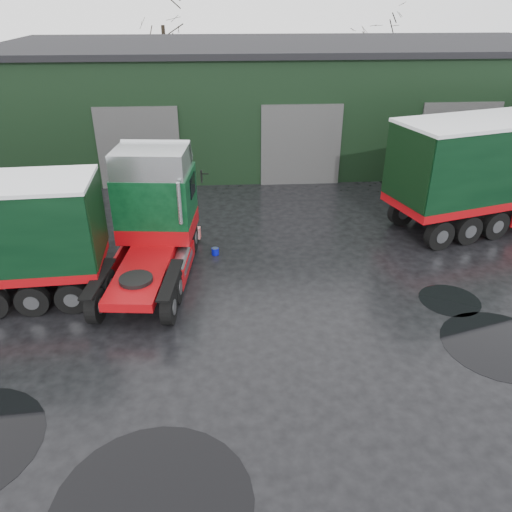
{
  "coord_description": "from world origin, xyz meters",
  "views": [
    {
      "loc": [
        -1.89,
        -10.41,
        8.76
      ],
      "look_at": [
        -1.0,
        2.89,
        1.7
      ],
      "focal_mm": 35.0,
      "sensor_mm": 36.0,
      "label": 1
    }
  ],
  "objects_px": {
    "warehouse": "(287,99)",
    "tree_back_b": "(374,65)",
    "tree_back_a": "(165,53)",
    "hero_tractor": "(145,225)",
    "wash_bucket": "(215,251)"
  },
  "relations": [
    {
      "from": "hero_tractor",
      "to": "tree_back_a",
      "type": "bearing_deg",
      "value": 99.04
    },
    {
      "from": "warehouse",
      "to": "wash_bucket",
      "type": "distance_m",
      "value": 14.65
    },
    {
      "from": "tree_back_a",
      "to": "tree_back_b",
      "type": "height_order",
      "value": "tree_back_a"
    },
    {
      "from": "hero_tractor",
      "to": "tree_back_b",
      "type": "height_order",
      "value": "tree_back_b"
    },
    {
      "from": "warehouse",
      "to": "tree_back_b",
      "type": "relative_size",
      "value": 4.32
    },
    {
      "from": "hero_tractor",
      "to": "tree_back_b",
      "type": "relative_size",
      "value": 0.9
    },
    {
      "from": "warehouse",
      "to": "tree_back_a",
      "type": "height_order",
      "value": "tree_back_a"
    },
    {
      "from": "warehouse",
      "to": "tree_back_a",
      "type": "bearing_deg",
      "value": 128.66
    },
    {
      "from": "warehouse",
      "to": "tree_back_a",
      "type": "relative_size",
      "value": 3.41
    },
    {
      "from": "wash_bucket",
      "to": "tree_back_b",
      "type": "bearing_deg",
      "value": 62.53
    },
    {
      "from": "warehouse",
      "to": "tree_back_b",
      "type": "bearing_deg",
      "value": 51.34
    },
    {
      "from": "warehouse",
      "to": "tree_back_b",
      "type": "distance_m",
      "value": 12.82
    },
    {
      "from": "hero_tractor",
      "to": "tree_back_b",
      "type": "xyz_separation_m",
      "value": [
        14.5,
        25.5,
        1.65
      ]
    },
    {
      "from": "tree_back_a",
      "to": "tree_back_b",
      "type": "relative_size",
      "value": 1.27
    },
    {
      "from": "warehouse",
      "to": "hero_tractor",
      "type": "bearing_deg",
      "value": -112.75
    }
  ]
}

